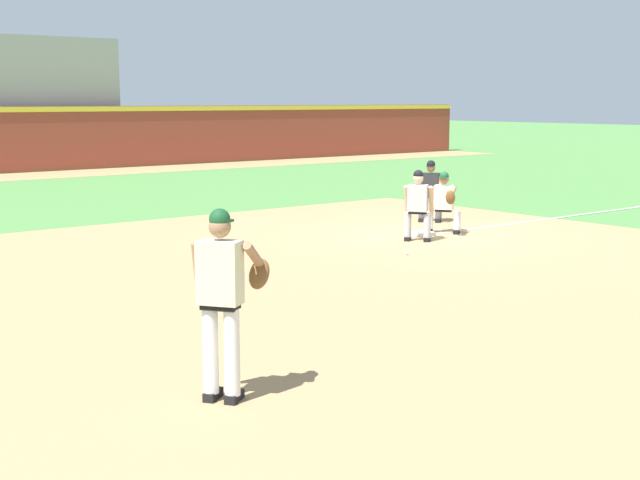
{
  "coord_description": "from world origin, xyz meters",
  "views": [
    {
      "loc": [
        -13.37,
        -13.2,
        2.85
      ],
      "look_at": [
        -6.3,
        -4.37,
        1.07
      ],
      "focal_mm": 50.0,
      "sensor_mm": 36.0,
      "label": 1
    }
  ],
  "objects_px": {
    "baserunner": "(418,203)",
    "umpire": "(430,189)",
    "first_base_bag": "(423,234)",
    "pitcher": "(223,293)",
    "first_baseman": "(444,200)",
    "baseball": "(407,253)"
  },
  "relations": [
    {
      "from": "baserunner",
      "to": "umpire",
      "type": "bearing_deg",
      "value": 39.37
    },
    {
      "from": "first_base_bag",
      "to": "baserunner",
      "type": "height_order",
      "value": "baserunner"
    },
    {
      "from": "first_base_bag",
      "to": "pitcher",
      "type": "height_order",
      "value": "pitcher"
    },
    {
      "from": "first_baseman",
      "to": "umpire",
      "type": "xyz_separation_m",
      "value": [
        1.1,
        1.48,
        0.06
      ]
    },
    {
      "from": "pitcher",
      "to": "baserunner",
      "type": "height_order",
      "value": "pitcher"
    },
    {
      "from": "first_base_bag",
      "to": "pitcher",
      "type": "xyz_separation_m",
      "value": [
        -8.96,
        -6.23,
        1.01
      ]
    },
    {
      "from": "first_base_bag",
      "to": "pitcher",
      "type": "relative_size",
      "value": 0.2
    },
    {
      "from": "first_baseman",
      "to": "baseball",
      "type": "bearing_deg",
      "value": -149.98
    },
    {
      "from": "baserunner",
      "to": "pitcher",
      "type": "bearing_deg",
      "value": -145.24
    },
    {
      "from": "baserunner",
      "to": "first_baseman",
      "type": "bearing_deg",
      "value": 18.71
    },
    {
      "from": "first_baseman",
      "to": "pitcher",
      "type": "bearing_deg",
      "value": -147.0
    },
    {
      "from": "first_base_bag",
      "to": "pitcher",
      "type": "bearing_deg",
      "value": -145.17
    },
    {
      "from": "baseball",
      "to": "pitcher",
      "type": "distance_m",
      "value": 8.54
    },
    {
      "from": "baseball",
      "to": "first_baseman",
      "type": "height_order",
      "value": "first_baseman"
    },
    {
      "from": "umpire",
      "to": "baserunner",
      "type": "bearing_deg",
      "value": -140.63
    },
    {
      "from": "baserunner",
      "to": "umpire",
      "type": "distance_m",
      "value": 2.96
    },
    {
      "from": "first_base_bag",
      "to": "first_baseman",
      "type": "distance_m",
      "value": 0.9
    },
    {
      "from": "baseball",
      "to": "baserunner",
      "type": "xyz_separation_m",
      "value": [
        1.32,
        1.05,
        0.76
      ]
    },
    {
      "from": "pitcher",
      "to": "baserunner",
      "type": "bearing_deg",
      "value": 34.76
    },
    {
      "from": "first_baseman",
      "to": "umpire",
      "type": "relative_size",
      "value": 0.92
    },
    {
      "from": "pitcher",
      "to": "umpire",
      "type": "distance_m",
      "value": 13.12
    },
    {
      "from": "pitcher",
      "to": "first_baseman",
      "type": "xyz_separation_m",
      "value": [
        9.54,
        6.2,
        -0.33
      ]
    }
  ]
}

